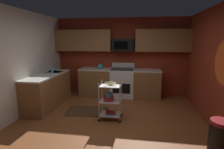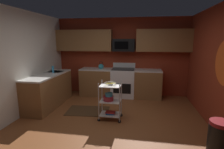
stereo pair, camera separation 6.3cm
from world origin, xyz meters
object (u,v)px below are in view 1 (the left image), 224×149
at_px(mixing_bowl_large, 109,98).
at_px(book_stack, 111,113).
at_px(fruit_bowl, 110,83).
at_px(microwave, 123,45).
at_px(kettle, 100,66).
at_px(mixing_bowl_small, 109,94).
at_px(trash_can, 220,141).
at_px(dish_soap_bottle, 52,70).
at_px(rolling_cart, 110,101).
at_px(oven_range, 122,82).

bearing_deg(mixing_bowl_large, book_stack, 0.00).
bearing_deg(mixing_bowl_large, fruit_bowl, 0.00).
bearing_deg(microwave, fruit_bowl, -93.34).
relative_size(microwave, kettle, 2.65).
bearing_deg(fruit_bowl, mixing_bowl_small, -136.94).
bearing_deg(fruit_bowl, microwave, 86.66).
height_order(fruit_bowl, trash_can, fruit_bowl).
bearing_deg(mixing_bowl_small, microwave, 85.87).
relative_size(book_stack, dish_soap_bottle, 1.14).
distance_m(book_stack, dish_soap_bottle, 2.21).
bearing_deg(microwave, dish_soap_bottle, -151.04).
xyz_separation_m(microwave, mixing_bowl_small, (-0.14, -1.95, -1.08)).
relative_size(rolling_cart, dish_soap_bottle, 4.57).
bearing_deg(rolling_cart, mixing_bowl_large, -180.00).
distance_m(oven_range, mixing_bowl_large, 1.82).
bearing_deg(book_stack, kettle, 109.30).
relative_size(microwave, book_stack, 3.08).
bearing_deg(trash_can, kettle, 130.20).
xyz_separation_m(oven_range, book_stack, (-0.11, -1.82, -0.32)).
relative_size(fruit_bowl, mixing_bowl_large, 1.08).
bearing_deg(trash_can, mixing_bowl_small, 148.81).
bearing_deg(mixing_bowl_small, rolling_cart, 43.06).
distance_m(microwave, kettle, 1.03).
height_order(oven_range, mixing_bowl_large, oven_range).
xyz_separation_m(oven_range, kettle, (-0.75, -0.00, 0.52)).
bearing_deg(book_stack, mixing_bowl_large, -180.00).
xyz_separation_m(fruit_bowl, book_stack, (-0.00, 0.00, -0.72)).
height_order(mixing_bowl_large, trash_can, trash_can).
height_order(fruit_bowl, mixing_bowl_large, fruit_bowl).
height_order(fruit_bowl, kettle, kettle).
height_order(mixing_bowl_small, book_stack, mixing_bowl_small).
relative_size(microwave, trash_can, 1.06).
height_order(mixing_bowl_small, trash_can, trash_can).
distance_m(dish_soap_bottle, trash_can, 4.34).
bearing_deg(book_stack, rolling_cart, 72.65).
distance_m(fruit_bowl, book_stack, 0.72).
xyz_separation_m(mixing_bowl_small, dish_soap_bottle, (-1.82, 0.86, 0.40)).
bearing_deg(mixing_bowl_small, mixing_bowl_large, 124.57).
xyz_separation_m(dish_soap_bottle, trash_can, (3.77, -2.03, -0.69)).
distance_m(mixing_bowl_large, mixing_bowl_small, 0.10).
distance_m(mixing_bowl_small, book_stack, 0.46).
relative_size(microwave, mixing_bowl_large, 2.78).
height_order(microwave, mixing_bowl_large, microwave).
bearing_deg(kettle, microwave, 8.27).
bearing_deg(fruit_bowl, dish_soap_bottle, 155.79).
xyz_separation_m(mixing_bowl_large, trash_can, (1.96, -1.20, -0.19)).
xyz_separation_m(oven_range, mixing_bowl_large, (-0.16, -1.82, 0.04)).
height_order(microwave, rolling_cart, microwave).
height_order(mixing_bowl_small, dish_soap_bottle, dish_soap_bottle).
bearing_deg(mixing_bowl_small, fruit_bowl, 43.06).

